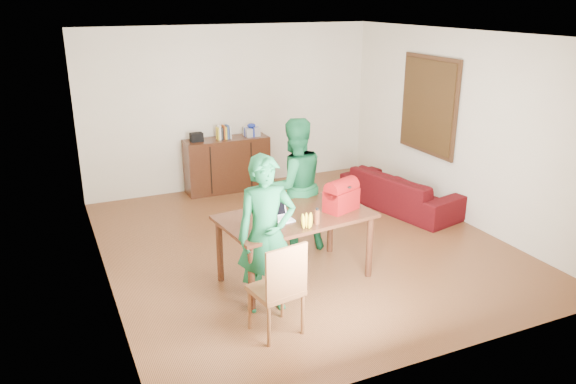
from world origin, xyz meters
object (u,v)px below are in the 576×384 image
chair (277,306)px  sofa (400,191)px  table (295,223)px  laptop (279,217)px  person_near (266,235)px  red_bag (341,198)px  person_far (294,185)px  bottle (317,216)px

chair → sofa: size_ratio=0.51×
table → sofa: bearing=23.5°
laptop → person_near: bearing=-133.7°
laptop → red_bag: 0.79m
chair → sofa: (3.08, 2.34, -0.00)m
table → person_near: (-0.54, -0.46, 0.14)m
laptop → sofa: laptop is taller
chair → person_far: person_far is taller
person_near → bottle: bearing=22.6°
chair → red_bag: bearing=26.8°
table → person_far: person_far is taller
laptop → bottle: size_ratio=1.76×
table → bottle: 0.39m
person_near → person_far: (0.88, 1.22, 0.03)m
person_near → bottle: person_near is taller
red_bag → table: bearing=150.5°
chair → person_far: bearing=50.9°
laptop → bottle: laptop is taller
sofa → table: bearing=106.9°
sofa → chair: bearing=114.3°
person_near → person_far: size_ratio=0.97×
person_near → sofa: bearing=42.7°
red_bag → bottle: bearing=-171.7°
red_bag → person_far: bearing=82.7°
chair → sofa: 3.87m
table → person_far: bearing=59.7°
red_bag → sofa: bearing=17.0°
table → bottle: bottle is taller
person_near → sofa: size_ratio=0.86×
person_far → bottle: bearing=78.1°
table → red_bag: red_bag is taller
chair → person_far: (0.97, 1.70, 0.58)m
bottle → sofa: 2.98m
table → chair: chair is taller
chair → person_near: person_near is taller
table → person_far: size_ratio=1.04×
chair → person_near: (0.09, 0.47, 0.55)m
bottle → laptop: bearing=145.9°
chair → sofa: chair is taller
person_near → red_bag: 1.16m
bottle → red_bag: bearing=29.3°
red_bag → sofa: red_bag is taller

